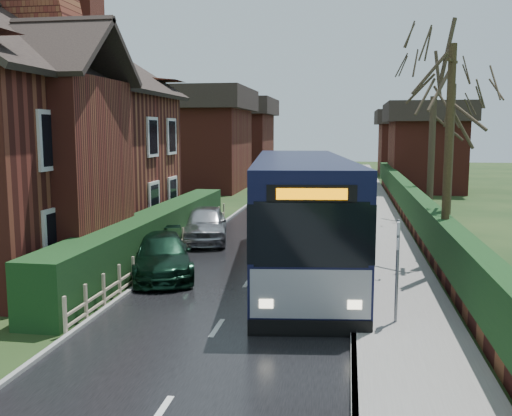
% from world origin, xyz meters
% --- Properties ---
extents(ground, '(140.00, 140.00, 0.00)m').
position_xyz_m(ground, '(0.00, 0.00, 0.00)').
color(ground, '#33471E').
rests_on(ground, ground).
extents(road, '(6.00, 100.00, 0.02)m').
position_xyz_m(road, '(0.00, 10.00, 0.01)').
color(road, black).
rests_on(road, ground).
extents(pavement, '(2.50, 100.00, 0.14)m').
position_xyz_m(pavement, '(4.25, 10.00, 0.07)').
color(pavement, slate).
rests_on(pavement, ground).
extents(kerb_right, '(0.12, 100.00, 0.14)m').
position_xyz_m(kerb_right, '(3.05, 10.00, 0.07)').
color(kerb_right, gray).
rests_on(kerb_right, ground).
extents(kerb_left, '(0.12, 100.00, 0.10)m').
position_xyz_m(kerb_left, '(-3.05, 10.00, 0.05)').
color(kerb_left, gray).
rests_on(kerb_left, ground).
extents(front_hedge, '(1.20, 16.00, 1.60)m').
position_xyz_m(front_hedge, '(-3.90, 5.00, 0.80)').
color(front_hedge, '#133315').
rests_on(front_hedge, ground).
extents(picket_fence, '(0.10, 16.00, 0.90)m').
position_xyz_m(picket_fence, '(-3.15, 5.00, 0.45)').
color(picket_fence, tan).
rests_on(picket_fence, ground).
extents(right_wall_hedge, '(0.60, 50.00, 1.80)m').
position_xyz_m(right_wall_hedge, '(5.80, 10.00, 1.02)').
color(right_wall_hedge, maroon).
rests_on(right_wall_hedge, ground).
extents(brick_house, '(9.30, 14.60, 10.30)m').
position_xyz_m(brick_house, '(-8.73, 4.78, 4.38)').
color(brick_house, maroon).
rests_on(brick_house, ground).
extents(bus, '(4.18, 12.20, 3.63)m').
position_xyz_m(bus, '(1.39, 3.65, 1.80)').
color(bus, black).
rests_on(bus, ground).
extents(car_silver, '(2.54, 4.51, 1.45)m').
position_xyz_m(car_silver, '(-2.80, 7.92, 0.72)').
color(car_silver, '#A7A7AC').
rests_on(car_silver, ground).
extents(car_green, '(3.19, 4.70, 1.26)m').
position_xyz_m(car_green, '(-2.80, 2.44, 0.63)').
color(car_green, black).
rests_on(car_green, ground).
extents(car_distant, '(1.69, 3.66, 1.16)m').
position_xyz_m(car_distant, '(2.00, 36.81, 0.58)').
color(car_distant, black).
rests_on(car_distant, ground).
extents(bus_stop_sign, '(0.11, 0.38, 2.49)m').
position_xyz_m(bus_stop_sign, '(4.00, -1.26, 1.64)').
color(bus_stop_sign, slate).
rests_on(bus_stop_sign, ground).
extents(telegraph_pole, '(0.45, 0.85, 6.98)m').
position_xyz_m(telegraph_pole, '(5.80, 3.65, 3.53)').
color(telegraph_pole, '#2E2514').
rests_on(telegraph_pole, ground).
extents(tree_right_near, '(3.94, 3.94, 8.51)m').
position_xyz_m(tree_right_near, '(6.13, 5.49, 6.36)').
color(tree_right_near, '#392E21').
rests_on(tree_right_near, ground).
extents(tree_right_far, '(4.53, 4.53, 8.76)m').
position_xyz_m(tree_right_far, '(6.93, 15.34, 6.54)').
color(tree_right_far, '#32281D').
rests_on(tree_right_far, ground).
extents(tree_house_side, '(4.60, 4.60, 10.46)m').
position_xyz_m(tree_house_side, '(-9.25, 13.17, 7.82)').
color(tree_house_side, '#372C20').
rests_on(tree_house_side, ground).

